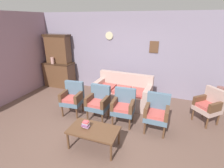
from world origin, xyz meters
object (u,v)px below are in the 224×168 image
object	(u,v)px
book_stack_on_table	(86,125)
armchair_by_doorway	(99,101)
side_cabinet	(60,74)
armchair_near_couch_end	(157,112)
armchair_near_cabinet	(73,97)
armchair_row_middle	(124,105)
floor_vase_by_wall	(218,99)
wingback_chair_by_fireplace	(209,105)
vase_on_cabinet	(52,60)
floral_couch	(123,93)
coffee_table	(94,131)

from	to	relation	value
book_stack_on_table	armchair_by_doorway	bearing A→B (deg)	99.94
side_cabinet	book_stack_on_table	size ratio (longest dim) A/B	7.64
side_cabinet	armchair_by_doorway	size ratio (longest dim) A/B	1.28
side_cabinet	armchair_near_couch_end	xyz separation A→B (m)	(3.84, -1.64, 0.03)
armchair_near_couch_end	armchair_near_cabinet	bearing A→B (deg)	179.56
armchair_row_middle	floor_vase_by_wall	xyz separation A→B (m)	(2.35, 1.51, -0.14)
armchair_by_doorway	floor_vase_by_wall	distance (m)	3.38
armchair_row_middle	floor_vase_by_wall	world-z (taller)	armchair_row_middle
side_cabinet	wingback_chair_by_fireplace	distance (m)	5.10
side_cabinet	vase_on_cabinet	xyz separation A→B (m)	(-0.10, -0.18, 0.58)
floral_couch	armchair_near_couch_end	world-z (taller)	same
book_stack_on_table	floor_vase_by_wall	distance (m)	3.80
armchair_by_doorway	book_stack_on_table	xyz separation A→B (m)	(0.18, -1.01, -0.01)
vase_on_cabinet	floral_couch	bearing A→B (deg)	-7.55
vase_on_cabinet	armchair_near_cabinet	bearing A→B (deg)	-40.19
floral_couch	armchair_row_middle	world-z (taller)	same
wingback_chair_by_fireplace	armchair_near_cabinet	bearing A→B (deg)	-167.20
vase_on_cabinet	armchair_near_couch_end	size ratio (longest dim) A/B	0.26
vase_on_cabinet	armchair_near_cabinet	xyz separation A→B (m)	(1.71, -1.45, -0.55)
armchair_by_doorway	armchair_near_cabinet	bearing A→B (deg)	-179.68
book_stack_on_table	floral_couch	bearing A→B (deg)	85.60
armchair_near_couch_end	vase_on_cabinet	bearing A→B (deg)	159.64
coffee_table	vase_on_cabinet	bearing A→B (deg)	139.02
vase_on_cabinet	armchair_by_doorway	xyz separation A→B (m)	(2.48, -1.44, -0.55)
wingback_chair_by_fireplace	side_cabinet	bearing A→B (deg)	170.42
floral_couch	wingback_chair_by_fireplace	xyz separation A→B (m)	(2.31, -0.30, 0.17)
armchair_row_middle	book_stack_on_table	distance (m)	1.13
armchair_by_doorway	book_stack_on_table	bearing A→B (deg)	-80.06
floral_couch	armchair_near_cabinet	size ratio (longest dim) A/B	1.96
armchair_by_doorway	wingback_chair_by_fireplace	xyz separation A→B (m)	(2.65, 0.77, 0.00)
side_cabinet	armchair_near_couch_end	bearing A→B (deg)	-23.13
floral_couch	coffee_table	bearing A→B (deg)	-89.89
armchair_row_middle	floor_vase_by_wall	distance (m)	2.80
armchair_row_middle	armchair_near_couch_end	distance (m)	0.80
armchair_by_doorway	side_cabinet	bearing A→B (deg)	145.72
floral_couch	wingback_chair_by_fireplace	distance (m)	2.34
armchair_by_doorway	vase_on_cabinet	bearing A→B (deg)	149.81
armchair_row_middle	vase_on_cabinet	bearing A→B (deg)	155.53
floral_couch	book_stack_on_table	size ratio (longest dim) A/B	11.65
armchair_near_couch_end	coffee_table	world-z (taller)	armchair_near_couch_end
armchair_near_cabinet	side_cabinet	bearing A→B (deg)	134.75
side_cabinet	floor_vase_by_wall	size ratio (longest dim) A/B	1.60
armchair_near_cabinet	wingback_chair_by_fireplace	size ratio (longest dim) A/B	1.00
armchair_by_doorway	armchair_near_couch_end	size ratio (longest dim) A/B	1.00
armchair_near_couch_end	coffee_table	distance (m)	1.50
coffee_table	armchair_near_couch_end	bearing A→B (deg)	41.17
armchair_near_couch_end	floral_couch	bearing A→B (deg)	136.02
vase_on_cabinet	armchair_by_doorway	bearing A→B (deg)	-30.19
floral_couch	vase_on_cabinet	bearing A→B (deg)	172.45
armchair_by_doorway	coffee_table	xyz separation A→B (m)	(0.34, -1.01, -0.12)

